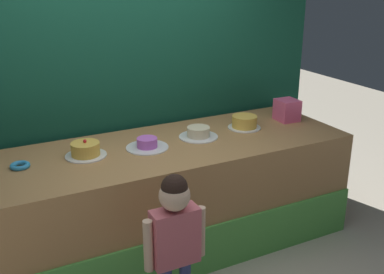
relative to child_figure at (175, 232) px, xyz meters
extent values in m
cube|color=#B27F4C|center=(0.19, 0.90, -0.25)|extent=(3.33, 1.01, 0.91)
cube|color=#59B24C|center=(0.19, 0.38, -0.50)|extent=(3.33, 0.02, 0.41)
cube|color=#144C38|center=(0.19, 1.50, 0.88)|extent=(3.90, 0.08, 3.17)
cube|color=#D86672|center=(0.00, 0.00, -0.03)|extent=(0.30, 0.13, 0.37)
cylinder|color=beige|center=(-0.18, 0.00, -0.05)|extent=(0.06, 0.06, 0.34)
cylinder|color=beige|center=(0.18, 0.00, -0.05)|extent=(0.06, 0.06, 0.34)
sphere|color=beige|center=(0.00, 0.00, 0.25)|extent=(0.19, 0.19, 0.19)
sphere|color=black|center=(0.00, 0.00, 0.30)|extent=(0.16, 0.16, 0.16)
cube|color=#F55D90|center=(1.61, 0.98, 0.30)|extent=(0.19, 0.20, 0.20)
torus|color=#3399D8|center=(-0.75, 0.96, 0.22)|extent=(0.14, 0.14, 0.03)
cylinder|color=white|center=(-0.28, 0.97, 0.21)|extent=(0.31, 0.31, 0.01)
cylinder|color=#F2BF4C|center=(-0.28, 0.97, 0.26)|extent=(0.21, 0.21, 0.10)
sphere|color=red|center=(-0.28, 0.97, 0.33)|extent=(0.03, 0.03, 0.03)
cylinder|color=white|center=(0.19, 0.91, 0.21)|extent=(0.33, 0.33, 0.01)
cylinder|color=#CC66D8|center=(0.19, 0.91, 0.25)|extent=(0.16, 0.16, 0.07)
cylinder|color=white|center=(0.66, 0.94, 0.21)|extent=(0.33, 0.33, 0.01)
cylinder|color=beige|center=(0.66, 0.94, 0.25)|extent=(0.19, 0.19, 0.08)
cylinder|color=white|center=(1.14, 0.97, 0.21)|extent=(0.29, 0.29, 0.01)
cylinder|color=#F2BF4C|center=(1.14, 0.97, 0.27)|extent=(0.22, 0.22, 0.10)
camera|label=1|loc=(-1.05, -2.26, 1.53)|focal=43.44mm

